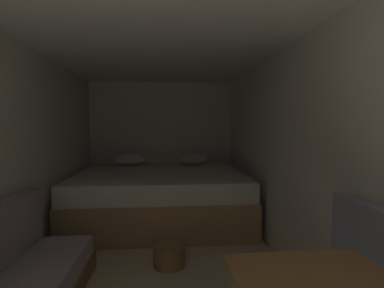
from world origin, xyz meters
name	(u,v)px	position (x,y,z in m)	size (l,w,h in m)	color
ground_plane	(157,280)	(0.00, 1.94, 0.00)	(7.12, 7.12, 0.00)	beige
wall_back	(162,143)	(0.00, 4.53, 1.06)	(2.56, 0.05, 2.11)	silver
wall_left	(4,163)	(-1.25, 1.94, 1.06)	(0.05, 5.12, 2.11)	silver
wall_right	(296,160)	(1.25, 1.94, 1.06)	(0.05, 5.12, 2.11)	silver
ceiling_slab	(155,33)	(0.00, 1.94, 2.14)	(2.56, 5.12, 0.05)	white
bed	(161,196)	(0.00, 3.54, 0.36)	(2.34, 1.85, 0.89)	tan
wicker_basket	(169,256)	(0.11, 2.19, 0.10)	(0.31, 0.31, 0.20)	olive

